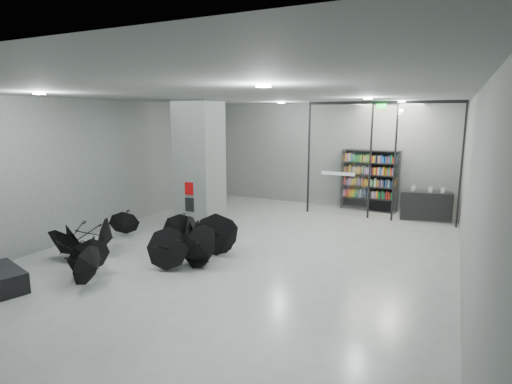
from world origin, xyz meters
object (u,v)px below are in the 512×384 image
at_px(shop_counter, 426,206).
at_px(bench, 3,278).
at_px(column, 200,165).
at_px(bookshelf, 370,180).
at_px(umbrella_cluster, 153,248).

bearing_deg(shop_counter, bench, -135.10).
distance_m(column, shop_counter, 7.78).
height_order(bench, bookshelf, bookshelf).
height_order(shop_counter, umbrella_cluster, shop_counter).
bearing_deg(umbrella_cluster, column, 101.28).
bearing_deg(umbrella_cluster, bench, -120.98).
bearing_deg(bench, umbrella_cluster, 75.81).
xyz_separation_m(column, bench, (-1.03, -5.83, -1.78)).
bearing_deg(column, shop_counter, 32.80).
distance_m(bench, bookshelf, 11.92).
xyz_separation_m(bench, shop_counter, (7.45, 9.97, 0.27)).
xyz_separation_m(bookshelf, shop_counter, (2.03, -0.61, -0.64)).
xyz_separation_m(bench, umbrella_cluster, (1.65, 2.75, 0.08)).
distance_m(column, bookshelf, 6.52).
height_order(column, bookshelf, column).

